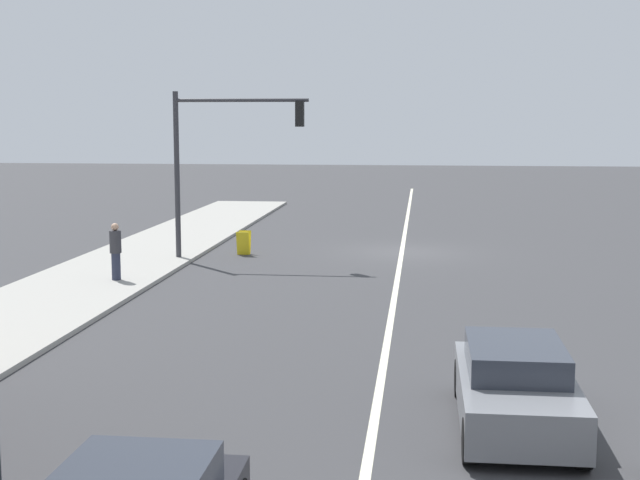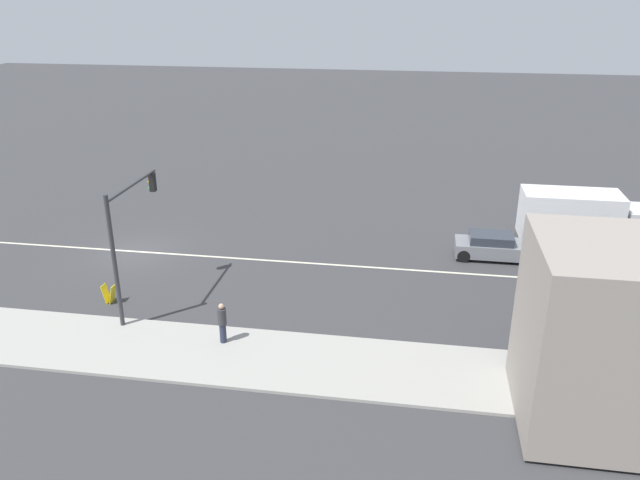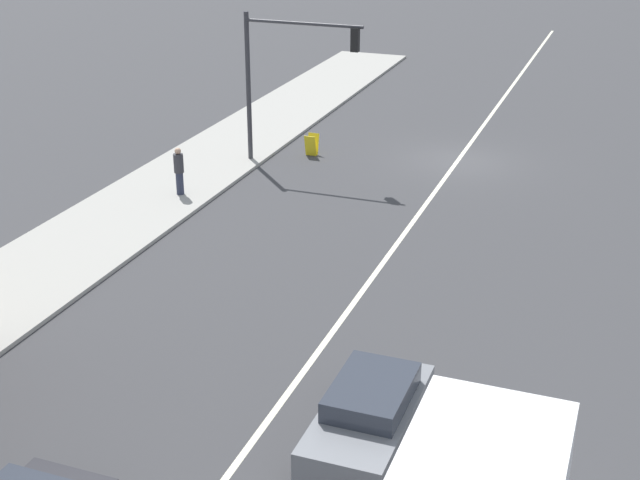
# 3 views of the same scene
# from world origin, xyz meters

# --- Properties ---
(ground_plane) EXTENTS (160.00, 160.00, 0.00)m
(ground_plane) POSITION_xyz_m (0.00, 18.00, 0.00)
(ground_plane) COLOR #38383A
(lane_marking_center) EXTENTS (0.16, 60.00, 0.01)m
(lane_marking_center) POSITION_xyz_m (0.00, 0.00, 0.00)
(lane_marking_center) COLOR beige
(lane_marking_center) RESTS_ON ground
(traffic_signal_main) EXTENTS (4.59, 0.34, 5.60)m
(traffic_signal_main) POSITION_xyz_m (6.12, 2.82, 3.90)
(traffic_signal_main) COLOR #333338
(traffic_signal_main) RESTS_ON sidewalk_right
(pedestrian) EXTENTS (0.34, 0.34, 1.67)m
(pedestrian) POSITION_xyz_m (8.18, 7.32, 1.00)
(pedestrian) COLOR #282D42
(pedestrian) RESTS_ON sidewalk_right
(warning_aframe_sign) EXTENTS (0.45, 0.53, 0.84)m
(warning_aframe_sign) POSITION_xyz_m (5.60, 1.28, 0.43)
(warning_aframe_sign) COLOR yellow
(warning_aframe_sign) RESTS_ON ground
(suv_grey) EXTENTS (1.76, 3.93, 1.31)m
(suv_grey) POSITION_xyz_m (-2.20, 18.48, 0.63)
(suv_grey) COLOR slate
(suv_grey) RESTS_ON ground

